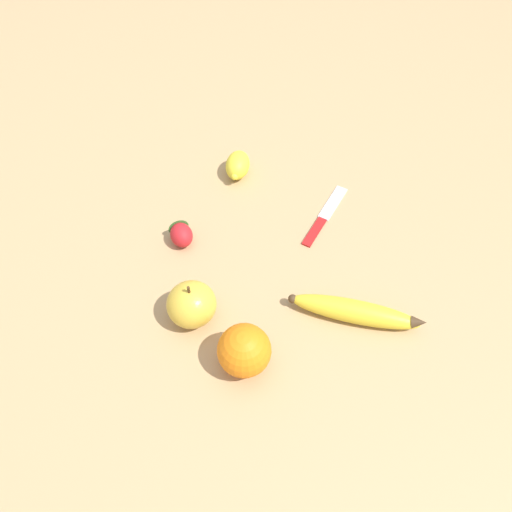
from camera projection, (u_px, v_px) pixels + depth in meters
The scene contains 7 objects.
ground_plane at pixel (234, 278), 0.85m from camera, with size 3.00×3.00×0.00m, color tan.
banana at pixel (356, 312), 0.78m from camera, with size 0.21×0.12×0.04m.
orange at pixel (244, 350), 0.72m from camera, with size 0.08×0.08×0.08m.
strawberry at pixel (181, 233), 0.88m from camera, with size 0.05×0.06×0.04m.
apple at pixel (192, 304), 0.77m from camera, with size 0.08×0.08×0.08m.
lemon at pixel (238, 165), 0.98m from camera, with size 0.07×0.08×0.05m.
paring_knife at pixel (324, 217), 0.92m from camera, with size 0.12×0.14×0.01m.
Camera 1 is at (-0.05, -0.48, 0.70)m, focal length 35.00 mm.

